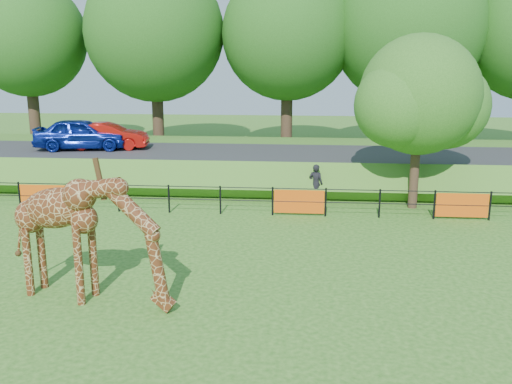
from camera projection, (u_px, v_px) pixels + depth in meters
ground at (173, 301)px, 14.13m from camera, size 90.00×90.00×0.00m
giraffe at (89, 239)px, 13.81m from camera, size 4.55×1.93×3.21m
perimeter_fence at (220, 200)px, 21.75m from camera, size 28.07×0.10×1.10m
embankment at (242, 162)px, 28.99m from camera, size 40.00×9.00×1.30m
road at (239, 153)px, 27.37m from camera, size 40.00×5.00×0.12m
car_blue at (82, 134)px, 27.85m from camera, size 4.72×2.49×1.53m
car_red at (108, 136)px, 28.06m from camera, size 4.02×1.81×1.28m
visitor at (316, 184)px, 23.27m from camera, size 0.69×0.57×1.63m
tree_east at (422, 99)px, 21.81m from camera, size 5.40×4.71×6.76m
bg_tree_line at (286, 33)px, 33.59m from camera, size 37.30×8.80×11.82m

